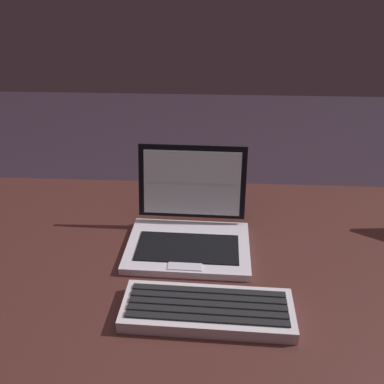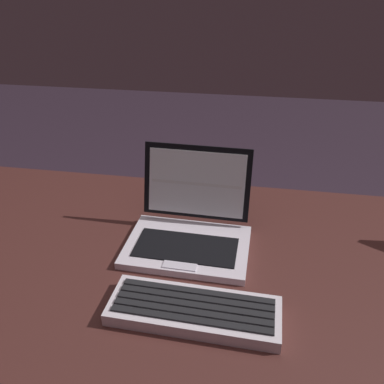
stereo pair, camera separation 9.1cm
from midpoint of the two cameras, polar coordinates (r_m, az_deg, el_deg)
name	(u,v)px [view 2 (the right image)]	position (r m, az deg, el deg)	size (l,w,h in m)	color
desk	(215,283)	(1.00, 5.99, -12.79)	(1.67, 0.75, 0.74)	#47231F
laptop_front	(190,228)	(0.98, 2.38, -5.16)	(0.30, 0.26, 0.21)	silver
external_keyboard	(194,310)	(0.81, 3.64, -16.57)	(0.34, 0.13, 0.03)	silver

